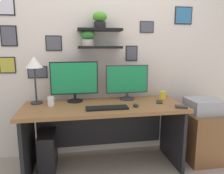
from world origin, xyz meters
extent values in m
plane|color=gray|center=(0.00, 0.00, 0.00)|extent=(8.00, 8.00, 0.00)
cube|color=beige|center=(0.00, 0.44, 1.35)|extent=(4.40, 0.04, 2.70)
cube|color=black|center=(0.00, 0.32, 1.38)|extent=(0.52, 0.20, 0.03)
cube|color=black|center=(0.00, 0.32, 1.58)|extent=(0.52, 0.20, 0.03)
cylinder|color=black|center=(0.00, 0.32, 1.64)|extent=(0.14, 0.14, 0.07)
ellipsoid|color=#489729|center=(0.00, 0.32, 1.73)|extent=(0.17, 0.17, 0.12)
cylinder|color=#B2A899|center=(-0.14, 0.32, 1.43)|extent=(0.14, 0.14, 0.08)
ellipsoid|color=#30832C|center=(-0.14, 0.32, 1.53)|extent=(0.18, 0.18, 0.11)
cube|color=#2D2D33|center=(0.61, 0.42, 1.63)|extent=(0.18, 0.02, 0.14)
cube|color=#4C4C56|center=(0.61, 0.41, 1.63)|extent=(0.16, 0.00, 0.12)
cube|color=black|center=(0.42, 0.42, 1.30)|extent=(0.15, 0.02, 0.19)
cube|color=#4C4C56|center=(0.42, 0.41, 1.30)|extent=(0.13, 0.00, 0.17)
cube|color=black|center=(1.10, 0.42, 1.78)|extent=(0.24, 0.02, 0.22)
cube|color=teal|center=(1.10, 0.41, 1.78)|extent=(0.21, 0.00, 0.20)
cube|color=black|center=(-1.09, 0.42, 1.17)|extent=(0.18, 0.02, 0.19)
cube|color=gold|center=(-1.09, 0.41, 1.17)|extent=(0.16, 0.00, 0.17)
cube|color=black|center=(-0.75, 0.42, 1.08)|extent=(0.23, 0.02, 0.15)
cube|color=#4C4C56|center=(-0.75, 0.41, 1.08)|extent=(0.21, 0.00, 0.12)
cube|color=black|center=(-1.04, 0.42, 1.51)|extent=(0.18, 0.02, 0.24)
cube|color=#4C4C56|center=(-1.04, 0.41, 1.51)|extent=(0.16, 0.00, 0.21)
cube|color=black|center=(-0.54, 0.42, 1.43)|extent=(0.19, 0.02, 0.18)
cube|color=#4C4C56|center=(-0.54, 0.41, 1.43)|extent=(0.17, 0.00, 0.16)
cube|color=black|center=(-1.07, 0.42, 1.83)|extent=(0.23, 0.02, 0.19)
cube|color=silver|center=(-1.07, 0.41, 1.83)|extent=(0.21, 0.00, 0.17)
cube|color=brown|center=(0.00, 0.00, 0.73)|extent=(1.78, 0.68, 0.04)
cube|color=black|center=(-0.83, 0.00, 0.35)|extent=(0.04, 0.62, 0.71)
cube|color=black|center=(0.83, 0.00, 0.35)|extent=(0.04, 0.62, 0.71)
cube|color=black|center=(0.00, 0.30, 0.39)|extent=(1.58, 0.02, 0.50)
cylinder|color=black|center=(-0.31, 0.21, 0.76)|extent=(0.18, 0.18, 0.02)
cylinder|color=black|center=(-0.31, 0.21, 0.81)|extent=(0.03, 0.03, 0.08)
cube|color=black|center=(-0.31, 0.22, 1.03)|extent=(0.55, 0.02, 0.38)
cube|color=#198C4C|center=(-0.31, 0.21, 1.03)|extent=(0.52, 0.00, 0.35)
cylinder|color=#2D2D33|center=(0.31, 0.21, 0.76)|extent=(0.18, 0.18, 0.02)
cylinder|color=#2D2D33|center=(0.31, 0.21, 0.80)|extent=(0.03, 0.03, 0.08)
cube|color=#2D2D33|center=(0.31, 0.22, 1.00)|extent=(0.52, 0.02, 0.34)
cube|color=#198C4C|center=(0.31, 0.21, 1.00)|extent=(0.49, 0.00, 0.31)
cube|color=black|center=(0.01, -0.15, 0.76)|extent=(0.44, 0.14, 0.02)
ellipsoid|color=black|center=(0.33, -0.13, 0.77)|extent=(0.06, 0.09, 0.03)
cylinder|color=#2D2D33|center=(-0.74, 0.18, 0.76)|extent=(0.13, 0.13, 0.02)
cylinder|color=#2D2D33|center=(-0.74, 0.18, 0.96)|extent=(0.02, 0.02, 0.39)
cone|color=white|center=(-0.74, 0.18, 1.22)|extent=(0.19, 0.19, 0.13)
cube|color=black|center=(0.65, 0.00, 0.76)|extent=(0.12, 0.16, 0.01)
cylinder|color=yellow|center=(0.76, 0.17, 0.80)|extent=(0.08, 0.08, 0.09)
cylinder|color=white|center=(-0.57, 0.06, 0.80)|extent=(0.07, 0.07, 0.10)
cube|color=#2D2D33|center=(0.79, -0.25, 0.76)|extent=(0.14, 0.12, 0.02)
cube|color=brown|center=(1.22, -0.01, 0.30)|extent=(0.44, 0.50, 0.60)
cube|color=#9E9EA3|center=(1.22, -0.01, 0.68)|extent=(0.38, 0.34, 0.17)
cube|color=black|center=(-0.64, 0.10, 0.21)|extent=(0.18, 0.40, 0.43)
camera|label=1|loc=(-0.30, -2.29, 1.39)|focal=34.49mm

